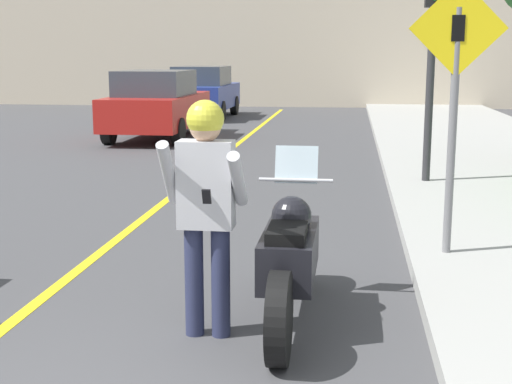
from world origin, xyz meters
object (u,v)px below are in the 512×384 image
at_px(crossing_sign, 455,92).
at_px(person_biker, 206,194).
at_px(traffic_light, 433,25).
at_px(parked_car_blue, 203,92).
at_px(motorcycle, 290,258).
at_px(parked_car_red, 157,104).

bearing_deg(crossing_sign, person_biker, -134.42).
relative_size(person_biker, crossing_sign, 0.67).
xyz_separation_m(person_biker, traffic_light, (2.20, 6.14, 1.42)).
bearing_deg(person_biker, traffic_light, 70.28).
height_order(traffic_light, parked_car_blue, traffic_light).
distance_m(motorcycle, traffic_light, 6.31).
height_order(motorcycle, person_biker, person_biker).
distance_m(traffic_light, parked_car_blue, 13.63).
xyz_separation_m(traffic_light, parked_car_blue, (-6.02, 12.11, -1.64)).
height_order(motorcycle, parked_car_red, parked_car_red).
bearing_deg(person_biker, crossing_sign, 45.58).
bearing_deg(crossing_sign, parked_car_red, 119.26).
height_order(crossing_sign, parked_car_blue, crossing_sign).
distance_m(person_biker, parked_car_red, 12.78).
distance_m(crossing_sign, parked_car_blue, 17.25).
xyz_separation_m(crossing_sign, parked_car_blue, (-5.81, 16.22, -0.86)).
xyz_separation_m(crossing_sign, traffic_light, (0.21, 4.11, 0.78)).
distance_m(person_biker, parked_car_blue, 18.65).
bearing_deg(parked_car_red, parked_car_blue, 90.96).
relative_size(motorcycle, parked_car_red, 0.53).
relative_size(motorcycle, parked_car_blue, 0.53).
height_order(crossing_sign, parked_car_red, crossing_sign).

